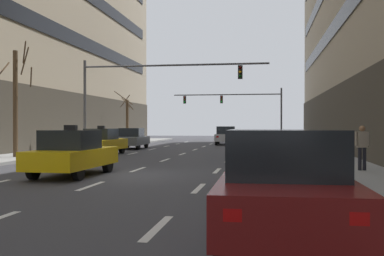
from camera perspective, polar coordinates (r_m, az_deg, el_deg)
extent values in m
plane|color=#38383D|center=(16.55, -8.61, -5.78)|extent=(120.00, 120.00, 0.00)
cube|color=gray|center=(16.06, 19.81, -5.73)|extent=(3.30, 80.00, 0.14)
cube|color=silver|center=(19.55, -15.72, -4.83)|extent=(0.16, 2.00, 0.01)
cube|color=silver|center=(24.17, -10.74, -3.84)|extent=(0.16, 2.00, 0.01)
cube|color=silver|center=(28.91, -7.38, -3.15)|extent=(0.16, 2.00, 0.01)
cube|color=silver|center=(33.73, -4.98, -2.64)|extent=(0.16, 2.00, 0.01)
cube|color=silver|center=(38.60, -3.18, -2.27)|extent=(0.16, 2.00, 0.01)
cube|color=silver|center=(43.49, -1.78, -1.97)|extent=(0.16, 2.00, 0.01)
cube|color=silver|center=(48.41, -0.67, -1.73)|extent=(0.16, 2.00, 0.01)
cube|color=silver|center=(13.74, -12.43, -7.02)|extent=(0.16, 2.00, 0.01)
cube|color=silver|center=(18.46, -6.72, -5.13)|extent=(0.16, 2.00, 0.01)
cube|color=silver|center=(23.29, -3.37, -3.99)|extent=(0.16, 2.00, 0.01)
cube|color=silver|center=(28.18, -1.19, -3.23)|extent=(0.16, 2.00, 0.01)
cube|color=silver|center=(33.11, 0.35, -2.70)|extent=(0.16, 2.00, 0.01)
cube|color=silver|center=(38.05, 1.49, -2.30)|extent=(0.16, 2.00, 0.01)
cube|color=silver|center=(43.01, 2.36, -2.00)|extent=(0.16, 2.00, 0.01)
cube|color=silver|center=(47.98, 3.06, -1.75)|extent=(0.16, 2.00, 0.01)
cube|color=silver|center=(8.09, -4.32, -12.23)|extent=(0.16, 2.00, 0.01)
cube|color=silver|center=(12.93, 0.84, -7.48)|extent=(0.16, 2.00, 0.01)
cube|color=silver|center=(17.86, 3.14, -5.31)|extent=(0.16, 2.00, 0.01)
cube|color=silver|center=(22.82, 4.43, -4.08)|extent=(0.16, 2.00, 0.01)
cube|color=silver|center=(27.80, 5.26, -3.28)|extent=(0.16, 2.00, 0.01)
cube|color=silver|center=(32.78, 5.83, -2.73)|extent=(0.16, 2.00, 0.01)
cube|color=silver|center=(37.77, 6.26, -2.32)|extent=(0.16, 2.00, 0.01)
cube|color=silver|center=(42.76, 6.58, -2.01)|extent=(0.16, 2.00, 0.01)
cube|color=silver|center=(47.75, 6.84, -1.77)|extent=(0.16, 2.00, 0.01)
cylinder|color=black|center=(43.31, 3.28, -1.55)|extent=(0.25, 0.67, 0.66)
cylinder|color=black|center=(43.23, 5.40, -1.55)|extent=(0.25, 0.67, 0.66)
cylinder|color=black|center=(40.60, 3.04, -1.67)|extent=(0.25, 0.67, 0.66)
cylinder|color=black|center=(40.53, 5.30, -1.68)|extent=(0.25, 0.67, 0.66)
cube|color=#B7BABF|center=(41.90, 4.26, -1.17)|extent=(2.01, 4.48, 0.64)
cube|color=black|center=(41.69, 4.25, -0.27)|extent=(1.68, 1.96, 0.68)
cube|color=white|center=(44.09, 3.55, -0.95)|extent=(0.20, 0.09, 0.14)
cube|color=red|center=(39.77, 3.18, -1.09)|extent=(0.20, 0.09, 0.14)
cube|color=white|center=(44.04, 5.23, -0.95)|extent=(0.20, 0.09, 0.14)
cube|color=red|center=(39.71, 5.04, -1.09)|extent=(0.20, 0.09, 0.14)
cylinder|color=black|center=(18.12, -15.01, -4.24)|extent=(0.23, 0.64, 0.64)
cylinder|color=black|center=(17.51, -10.42, -4.39)|extent=(0.23, 0.64, 0.64)
cylinder|color=black|center=(15.80, -19.10, -4.92)|extent=(0.23, 0.64, 0.64)
cylinder|color=black|center=(15.10, -13.96, -5.16)|extent=(0.23, 0.64, 0.64)
cube|color=yellow|center=(16.58, -14.54, -3.59)|extent=(1.88, 4.30, 0.62)
cube|color=black|center=(16.38, -14.83, -1.40)|extent=(1.59, 1.88, 0.66)
cube|color=white|center=(18.73, -13.57, -2.80)|extent=(0.20, 0.08, 0.14)
cube|color=red|center=(15.02, -20.08, -3.60)|extent=(0.20, 0.08, 0.14)
cube|color=white|center=(18.26, -9.99, -2.88)|extent=(0.20, 0.08, 0.14)
cube|color=red|center=(14.43, -15.80, -3.75)|extent=(0.20, 0.08, 0.14)
cube|color=black|center=(16.37, -14.83, 0.06)|extent=(0.43, 0.20, 0.17)
cylinder|color=black|center=(35.98, -8.04, -1.97)|extent=(0.22, 0.63, 0.62)
cylinder|color=black|center=(35.60, -5.71, -1.99)|extent=(0.22, 0.63, 0.62)
cylinder|color=black|center=(33.54, -9.21, -2.14)|extent=(0.22, 0.63, 0.62)
cylinder|color=black|center=(33.14, -6.72, -2.17)|extent=(0.22, 0.63, 0.62)
cube|color=#474C51|center=(34.54, -7.41, -1.57)|extent=(1.83, 4.18, 0.60)
cube|color=black|center=(34.35, -7.49, -0.54)|extent=(1.55, 1.82, 0.64)
cube|color=white|center=(36.65, -7.50, -1.29)|extent=(0.19, 0.08, 0.13)
cube|color=red|center=(32.76, -9.36, -1.49)|extent=(0.19, 0.08, 0.13)
cube|color=white|center=(36.36, -5.65, -1.30)|extent=(0.19, 0.08, 0.13)
cube|color=red|center=(32.42, -7.31, -1.51)|extent=(0.19, 0.08, 0.13)
cylinder|color=black|center=(29.55, -11.46, -2.47)|extent=(0.23, 0.63, 0.63)
cylinder|color=black|center=(29.00, -8.70, -2.53)|extent=(0.23, 0.63, 0.63)
cylinder|color=black|center=(27.22, -13.56, -2.72)|extent=(0.23, 0.63, 0.63)
cylinder|color=black|center=(26.61, -10.60, -2.79)|extent=(0.23, 0.63, 0.63)
cube|color=yellow|center=(28.07, -11.05, -2.00)|extent=(1.92, 4.24, 0.61)
cube|color=black|center=(27.87, -11.20, -0.73)|extent=(1.59, 1.86, 0.64)
cube|color=white|center=(30.18, -10.63, -1.64)|extent=(0.19, 0.08, 0.13)
cube|color=red|center=(26.44, -13.97, -1.92)|extent=(0.19, 0.08, 0.13)
cube|color=white|center=(29.75, -8.46, -1.66)|extent=(0.19, 0.08, 0.13)
cube|color=red|center=(25.94, -11.54, -1.96)|extent=(0.19, 0.08, 0.13)
cube|color=black|center=(27.87, -11.20, 0.10)|extent=(0.42, 0.21, 0.17)
cylinder|color=black|center=(8.77, 5.39, -9.01)|extent=(0.23, 0.68, 0.68)
cylinder|color=black|center=(8.84, 16.24, -8.95)|extent=(0.23, 0.68, 0.68)
cylinder|color=black|center=(6.05, 3.98, -13.28)|extent=(0.23, 0.68, 0.68)
cylinder|color=black|center=(6.15, 19.89, -13.08)|extent=(0.23, 0.68, 0.68)
cube|color=maroon|center=(7.35, 11.31, -8.24)|extent=(1.95, 4.55, 0.66)
cube|color=black|center=(7.07, 11.40, -3.04)|extent=(1.67, 1.98, 0.70)
cube|color=white|center=(9.53, 6.62, -5.56)|extent=(0.21, 0.08, 0.14)
cube|color=red|center=(5.13, 5.07, -10.68)|extent=(0.21, 0.08, 0.14)
cube|color=white|center=(9.59, 14.61, -5.54)|extent=(0.21, 0.08, 0.14)
cube|color=red|center=(5.23, 20.00, -10.50)|extent=(0.21, 0.08, 0.14)
cylinder|color=black|center=(14.86, 7.02, -5.24)|extent=(0.23, 0.64, 0.64)
cylinder|color=black|center=(14.93, 13.00, -5.22)|extent=(0.23, 0.64, 0.64)
cylinder|color=black|center=(12.26, 6.91, -6.43)|extent=(0.23, 0.64, 0.64)
cylinder|color=black|center=(12.34, 14.16, -6.39)|extent=(0.23, 0.64, 0.64)
cube|color=maroon|center=(13.55, 10.26, -4.47)|extent=(1.89, 4.31, 0.62)
cube|color=black|center=(13.31, 10.30, -1.80)|extent=(1.60, 1.88, 0.66)
cube|color=white|center=(15.61, 7.60, -3.43)|extent=(0.20, 0.08, 0.14)
cube|color=red|center=(11.44, 7.62, -4.81)|extent=(0.20, 0.08, 0.14)
cube|color=white|center=(15.66, 12.18, -3.42)|extent=(0.20, 0.08, 0.14)
cube|color=red|center=(11.51, 13.87, -4.79)|extent=(0.20, 0.08, 0.14)
cylinder|color=#4C4C51|center=(31.06, -13.16, 2.77)|extent=(0.18, 0.18, 5.89)
cylinder|color=#4C4C51|center=(29.55, -2.23, 7.80)|extent=(12.00, 0.12, 0.12)
cube|color=black|center=(28.97, 6.01, 6.91)|extent=(0.28, 0.24, 0.84)
sphere|color=#4B0704|center=(28.86, 5.99, 7.46)|extent=(0.17, 0.17, 0.17)
sphere|color=orange|center=(28.83, 5.99, 6.94)|extent=(0.17, 0.17, 0.17)
sphere|color=#073E10|center=(28.80, 5.99, 6.43)|extent=(0.17, 0.17, 0.17)
cylinder|color=#4C4C51|center=(49.93, 11.03, 1.70)|extent=(0.18, 0.18, 5.61)
cylinder|color=#4C4C51|center=(50.16, 4.35, 4.16)|extent=(11.65, 0.12, 0.12)
cube|color=black|center=(50.18, 3.69, 3.56)|extent=(0.28, 0.24, 0.84)
sphere|color=#4B0704|center=(50.06, 3.67, 3.87)|extent=(0.17, 0.17, 0.17)
sphere|color=#523505|center=(50.04, 3.67, 3.57)|extent=(0.17, 0.17, 0.17)
sphere|color=green|center=(50.03, 3.67, 3.27)|extent=(0.17, 0.17, 0.17)
cube|color=black|center=(50.73, -0.91, 3.53)|extent=(0.28, 0.24, 0.84)
sphere|color=#4B0704|center=(50.60, -0.94, 3.83)|extent=(0.17, 0.17, 0.17)
sphere|color=#523505|center=(50.59, -0.94, 3.54)|extent=(0.17, 0.17, 0.17)
sphere|color=green|center=(50.57, -0.94, 3.24)|extent=(0.17, 0.17, 0.17)
cylinder|color=#4C3823|center=(43.05, -8.04, 0.84)|extent=(0.26, 0.26, 3.99)
cylinder|color=#42301E|center=(42.72, -8.21, 3.14)|extent=(0.86, 0.08, 0.97)
cylinder|color=#42301E|center=(42.69, -7.86, 2.95)|extent=(0.77, 0.59, 1.03)
cylinder|color=#42301E|center=(42.31, -8.50, 3.72)|extent=(1.81, 0.24, 1.29)
cylinder|color=#42301E|center=(43.53, -8.29, 3.35)|extent=(0.78, 0.69, 1.19)
cylinder|color=#4C3823|center=(25.22, -21.08, 2.83)|extent=(0.24, 0.24, 5.45)
cylinder|color=#42301E|center=(25.60, -20.05, 7.83)|extent=(0.85, 0.71, 1.36)
cylinder|color=#42301E|center=(25.62, -22.34, 6.76)|extent=(0.21, 1.26, 0.90)
cylinder|color=#42301E|center=(25.54, -20.09, 8.83)|extent=(0.63, 0.79, 1.06)
cylinder|color=#42301E|center=(25.33, -19.35, 5.97)|extent=(0.84, 1.39, 0.89)
cylinder|color=black|center=(17.63, 20.11, -3.63)|extent=(0.13, 0.13, 0.82)
cylinder|color=black|center=(17.70, 20.61, -3.61)|extent=(0.13, 0.13, 0.82)
cube|color=gray|center=(17.63, 20.37, -1.35)|extent=(0.37, 0.27, 0.58)
sphere|color=#9E704C|center=(17.62, 20.37, -0.06)|extent=(0.21, 0.21, 0.21)
cylinder|color=gray|center=(17.54, 19.71, -1.26)|extent=(0.09, 0.09, 0.52)
cylinder|color=gray|center=(17.72, 21.02, -1.25)|extent=(0.09, 0.09, 0.52)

